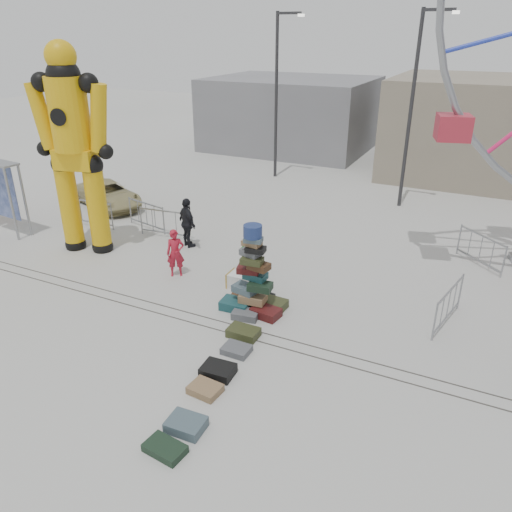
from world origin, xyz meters
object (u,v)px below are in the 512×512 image
at_px(pedestrian_green, 249,250).
at_px(pedestrian_black, 187,223).
at_px(lamp_post_right, 414,102).
at_px(lamp_post_left, 278,89).
at_px(barricade_dummy_b, 146,215).
at_px(barricade_dummy_a, 91,213).
at_px(pedestrian_red, 175,253).
at_px(crash_test_dummy, 74,144).
at_px(steamer_trunk, 244,281).
at_px(barricade_wheel_back, 480,250).
at_px(suitcase_tower, 253,287).
at_px(barricade_wheel_front, 448,306).
at_px(parked_suv, 108,195).
at_px(barricade_dummy_c, 164,223).

distance_m(pedestrian_green, pedestrian_black, 3.08).
bearing_deg(lamp_post_right, lamp_post_left, 164.05).
relative_size(lamp_post_right, barricade_dummy_b, 4.00).
bearing_deg(barricade_dummy_a, pedestrian_red, -25.11).
bearing_deg(barricade_dummy_a, crash_test_dummy, -54.01).
xyz_separation_m(steamer_trunk, barricade_dummy_a, (-7.86, 1.96, 0.32)).
height_order(barricade_wheel_back, pedestrian_green, pedestrian_green).
bearing_deg(barricade_dummy_b, lamp_post_left, 93.28).
bearing_deg(lamp_post_right, suitcase_tower, -100.00).
bearing_deg(barricade_wheel_front, parked_suv, 88.16).
xyz_separation_m(barricade_wheel_front, pedestrian_green, (-6.16, 0.45, 0.26)).
height_order(suitcase_tower, pedestrian_black, suitcase_tower).
distance_m(barricade_dummy_a, pedestrian_green, 7.58).
bearing_deg(pedestrian_green, barricade_dummy_a, -130.51).
height_order(lamp_post_left, pedestrian_black, lamp_post_left).
xyz_separation_m(lamp_post_left, barricade_wheel_back, (10.55, -7.11, -3.93)).
bearing_deg(lamp_post_right, pedestrian_black, -126.91).
relative_size(barricade_dummy_c, barricade_wheel_back, 1.00).
bearing_deg(suitcase_tower, parked_suv, 151.58).
height_order(barricade_dummy_c, barricade_wheel_front, same).
xyz_separation_m(barricade_dummy_a, barricade_wheel_front, (13.68, -1.40, 0.00)).
bearing_deg(pedestrian_black, parked_suv, 7.91).
distance_m(suitcase_tower, pedestrian_black, 5.07).
bearing_deg(pedestrian_red, barricade_dummy_c, 97.00).
height_order(barricade_dummy_c, pedestrian_red, pedestrian_red).
relative_size(lamp_post_left, barricade_dummy_c, 4.00).
xyz_separation_m(barricade_wheel_back, pedestrian_red, (-8.66, -5.07, 0.23)).
bearing_deg(steamer_trunk, pedestrian_black, 148.07).
height_order(lamp_post_left, barricade_dummy_c, lamp_post_left).
height_order(barricade_dummy_a, pedestrian_black, pedestrian_black).
bearing_deg(barricade_dummy_c, pedestrian_red, -54.31).
xyz_separation_m(barricade_dummy_a, barricade_dummy_c, (3.28, 0.36, 0.00)).
distance_m(barricade_dummy_c, pedestrian_green, 4.44).
relative_size(pedestrian_red, pedestrian_green, 0.96).
xyz_separation_m(barricade_dummy_c, barricade_wheel_front, (10.40, -1.75, 0.00)).
bearing_deg(suitcase_tower, barricade_dummy_a, 160.65).
height_order(pedestrian_green, pedestrian_black, pedestrian_black).
distance_m(suitcase_tower, barricade_dummy_a, 9.19).
bearing_deg(pedestrian_red, crash_test_dummy, 140.02).
relative_size(crash_test_dummy, pedestrian_green, 4.44).
height_order(barricade_wheel_front, barricade_wheel_back, same).
xyz_separation_m(crash_test_dummy, barricade_dummy_c, (1.78, 2.14, -3.24)).
relative_size(lamp_post_left, pedestrian_black, 4.38).
height_order(lamp_post_left, pedestrian_green, lamp_post_left).
xyz_separation_m(pedestrian_black, parked_suv, (-5.66, 2.23, -0.37)).
distance_m(barricade_dummy_b, barricade_dummy_c, 1.23).
bearing_deg(suitcase_tower, lamp_post_right, 79.59).
bearing_deg(suitcase_tower, barricade_wheel_back, 46.66).
distance_m(barricade_wheel_front, barricade_wheel_back, 4.35).
relative_size(steamer_trunk, barricade_wheel_back, 0.49).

